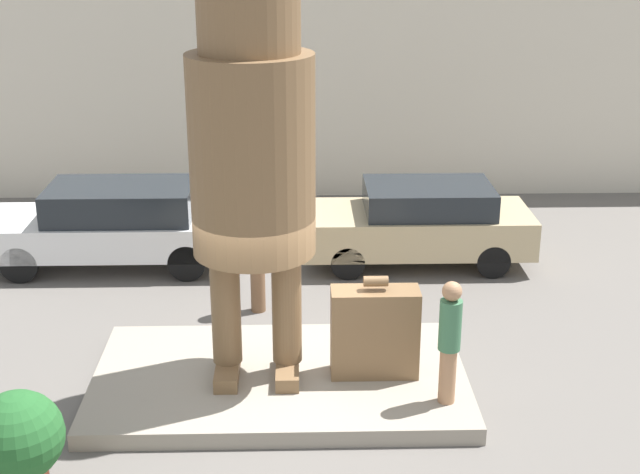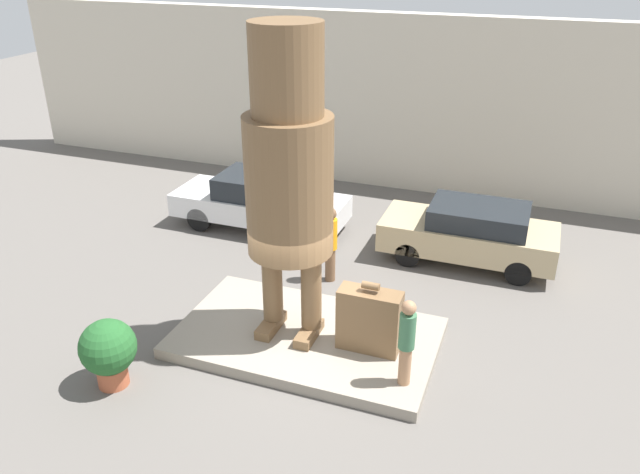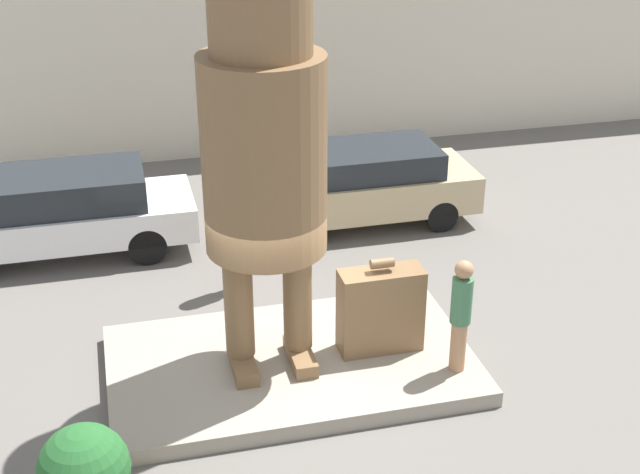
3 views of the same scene
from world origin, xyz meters
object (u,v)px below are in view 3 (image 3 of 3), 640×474
Objects in this scene: tourist at (461,311)px; worker_hivis at (232,235)px; statue_figure at (263,127)px; giant_suitcase at (380,310)px; parked_car_tan at (367,183)px; planter_pot at (85,474)px; parked_car_white at (61,211)px.

worker_hivis is at bearing 127.37° from tourist.
statue_figure is 3.67m from worker_hivis.
giant_suitcase is 4.82m from parked_car_tan.
worker_hivis is (-1.68, 2.58, 0.15)m from giant_suitcase.
worker_hivis is at bearing 123.14° from giant_suitcase.
giant_suitcase is at bearing 29.75° from planter_pot.
giant_suitcase reaches higher than parked_car_white.
parked_car_white is 2.58× the size of worker_hivis.
statue_figure is 3.62m from tourist.
parked_car_white reaches higher than parked_car_tan.
worker_hivis is (-2.90, -2.09, 0.22)m from parked_car_tan.
tourist is 5.46m from parked_car_tan.
planter_pot is 5.49m from worker_hivis.
parked_car_tan is (0.34, 5.43, -0.36)m from tourist.
giant_suitcase is at bearing -1.93° from statue_figure.
parked_car_tan is at bearing 75.43° from giant_suitcase.
parked_car_white is 3.62× the size of planter_pot.
giant_suitcase reaches higher than planter_pot.
giant_suitcase is 1.09× the size of planter_pot.
giant_suitcase is 0.86× the size of tourist.
giant_suitcase is 0.30× the size of parked_car_white.
parked_car_tan is (5.61, -0.02, -0.02)m from parked_car_white.
parked_car_tan is 3.19× the size of planter_pot.
tourist is 1.27× the size of planter_pot.
planter_pot is (-5.31, -7.01, -0.04)m from parked_car_tan.
parked_car_tan is at bearing 35.76° from worker_hivis.
planter_pot is (-2.51, -2.40, -2.93)m from statue_figure.
worker_hivis is at bearing 92.15° from statue_figure.
parked_car_tan is at bearing 86.43° from tourist.
statue_figure is 6.13m from parked_car_white.
giant_suitcase is at bearing -56.86° from worker_hivis.
tourist is at bearing -52.63° from worker_hivis.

